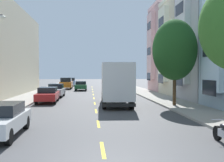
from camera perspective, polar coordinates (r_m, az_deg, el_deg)
ground_plane at (r=37.95m, az=-3.97°, el=-2.46°), size 160.00×160.00×0.00m
sidewalk_left at (r=36.55m, az=-15.14°, el=-2.57°), size 3.20×120.00×0.14m
sidewalk_right at (r=36.74m, az=7.23°, el=-2.50°), size 3.20×120.00×0.14m
lane_centerline_dashes at (r=32.47m, az=-3.85°, el=-3.16°), size 0.14×47.20×0.01m
townhouse_fourth_cream at (r=36.01m, az=19.60°, el=6.31°), size 11.93×6.57×11.82m
townhouse_fifth_rose at (r=42.09m, az=15.05°, el=6.26°), size 10.75×6.57×12.67m
street_tree_second at (r=22.92m, az=12.85°, el=6.29°), size 3.59×3.59×6.94m
delivery_box_truck at (r=23.50m, az=0.84°, el=-0.19°), size 2.66×8.26×3.53m
parked_suv_orange at (r=47.47m, az=-9.47°, el=-0.44°), size 1.98×4.81×1.93m
parked_hatchback_silver at (r=31.88m, az=-11.58°, el=-1.93°), size 1.86×4.05×1.50m
parked_sedan_teal at (r=58.24m, az=0.03°, el=-0.25°), size 1.83×4.51×1.43m
parked_pickup_sky at (r=58.30m, az=-8.55°, el=-0.19°), size 2.11×5.34×1.73m
parked_sedan_white at (r=13.05m, az=-22.18°, el=-7.35°), size 1.84×4.52×1.43m
parked_sedan_red at (r=26.14m, az=-13.19°, el=-2.76°), size 1.93×4.55×1.43m
moving_forest_sedan at (r=43.25m, az=-6.44°, el=-0.96°), size 1.80×4.50×1.43m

